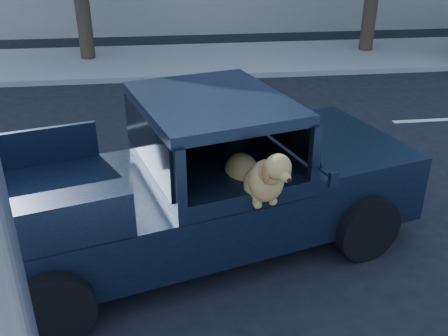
% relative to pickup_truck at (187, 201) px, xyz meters
% --- Properties ---
extents(ground, '(120.00, 120.00, 0.00)m').
position_rel_pickup_truck_xyz_m(ground, '(1.54, 0.68, -0.69)').
color(ground, black).
rests_on(ground, ground).
extents(far_sidewalk, '(60.00, 4.00, 0.15)m').
position_rel_pickup_truck_xyz_m(far_sidewalk, '(1.54, 9.88, -0.61)').
color(far_sidewalk, gray).
rests_on(far_sidewalk, ground).
extents(lane_stripes, '(21.60, 0.14, 0.01)m').
position_rel_pickup_truck_xyz_m(lane_stripes, '(3.54, 4.08, -0.68)').
color(lane_stripes, silver).
rests_on(lane_stripes, ground).
extents(pickup_truck, '(6.07, 3.69, 2.04)m').
position_rel_pickup_truck_xyz_m(pickup_truck, '(0.00, 0.00, 0.00)').
color(pickup_truck, black).
rests_on(pickup_truck, ground).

